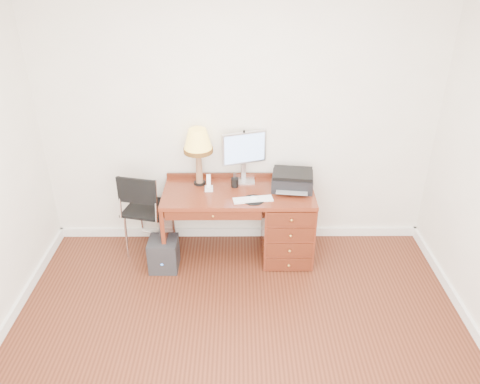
{
  "coord_description": "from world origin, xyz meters",
  "views": [
    {
      "loc": [
        -0.0,
        -2.68,
        2.96
      ],
      "look_at": [
        0.01,
        1.2,
        0.85
      ],
      "focal_mm": 35.0,
      "sensor_mm": 36.0,
      "label": 1
    }
  ],
  "objects_px": {
    "printer": "(292,180)",
    "chair": "(146,206)",
    "equipment_box": "(164,254)",
    "desk": "(270,220)",
    "phone": "(209,186)",
    "monitor": "(245,151)",
    "leg_lamp": "(198,144)"
  },
  "relations": [
    {
      "from": "leg_lamp",
      "to": "phone",
      "type": "xyz_separation_m",
      "value": [
        0.1,
        -0.14,
        -0.39
      ]
    },
    {
      "from": "chair",
      "to": "equipment_box",
      "type": "relative_size",
      "value": 2.85
    },
    {
      "from": "monitor",
      "to": "leg_lamp",
      "type": "distance_m",
      "value": 0.48
    },
    {
      "from": "desk",
      "to": "phone",
      "type": "xyz_separation_m",
      "value": [
        -0.62,
        0.02,
        0.39
      ]
    },
    {
      "from": "monitor",
      "to": "equipment_box",
      "type": "bearing_deg",
      "value": -168.16
    },
    {
      "from": "monitor",
      "to": "printer",
      "type": "xyz_separation_m",
      "value": [
        0.47,
        -0.17,
        -0.24
      ]
    },
    {
      "from": "chair",
      "to": "equipment_box",
      "type": "distance_m",
      "value": 0.52
    },
    {
      "from": "printer",
      "to": "equipment_box",
      "type": "distance_m",
      "value": 1.49
    },
    {
      "from": "leg_lamp",
      "to": "equipment_box",
      "type": "distance_m",
      "value": 1.15
    },
    {
      "from": "monitor",
      "to": "leg_lamp",
      "type": "height_order",
      "value": "leg_lamp"
    },
    {
      "from": "desk",
      "to": "equipment_box",
      "type": "height_order",
      "value": "desk"
    },
    {
      "from": "leg_lamp",
      "to": "chair",
      "type": "height_order",
      "value": "leg_lamp"
    },
    {
      "from": "printer",
      "to": "chair",
      "type": "bearing_deg",
      "value": -170.89
    },
    {
      "from": "desk",
      "to": "leg_lamp",
      "type": "height_order",
      "value": "leg_lamp"
    },
    {
      "from": "leg_lamp",
      "to": "equipment_box",
      "type": "xyz_separation_m",
      "value": [
        -0.36,
        -0.41,
        -1.02
      ]
    },
    {
      "from": "desk",
      "to": "equipment_box",
      "type": "relative_size",
      "value": 4.52
    },
    {
      "from": "leg_lamp",
      "to": "equipment_box",
      "type": "bearing_deg",
      "value": -131.39
    },
    {
      "from": "leg_lamp",
      "to": "chair",
      "type": "distance_m",
      "value": 0.83
    },
    {
      "from": "chair",
      "to": "equipment_box",
      "type": "height_order",
      "value": "chair"
    },
    {
      "from": "monitor",
      "to": "printer",
      "type": "distance_m",
      "value": 0.56
    },
    {
      "from": "phone",
      "to": "chair",
      "type": "bearing_deg",
      "value": 177.07
    },
    {
      "from": "printer",
      "to": "chair",
      "type": "relative_size",
      "value": 0.46
    },
    {
      "from": "monitor",
      "to": "printer",
      "type": "relative_size",
      "value": 1.2
    },
    {
      "from": "printer",
      "to": "chair",
      "type": "distance_m",
      "value": 1.5
    },
    {
      "from": "desk",
      "to": "monitor",
      "type": "distance_m",
      "value": 0.76
    },
    {
      "from": "printer",
      "to": "leg_lamp",
      "type": "xyz_separation_m",
      "value": [
        -0.93,
        0.09,
        0.35
      ]
    },
    {
      "from": "desk",
      "to": "leg_lamp",
      "type": "bearing_deg",
      "value": 167.38
    },
    {
      "from": "printer",
      "to": "phone",
      "type": "relative_size",
      "value": 2.57
    },
    {
      "from": "desk",
      "to": "phone",
      "type": "height_order",
      "value": "phone"
    },
    {
      "from": "equipment_box",
      "to": "desk",
      "type": "bearing_deg",
      "value": 13.3
    },
    {
      "from": "monitor",
      "to": "equipment_box",
      "type": "xyz_separation_m",
      "value": [
        -0.82,
        -0.48,
        -0.92
      ]
    },
    {
      "from": "monitor",
      "to": "phone",
      "type": "height_order",
      "value": "monitor"
    }
  ]
}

